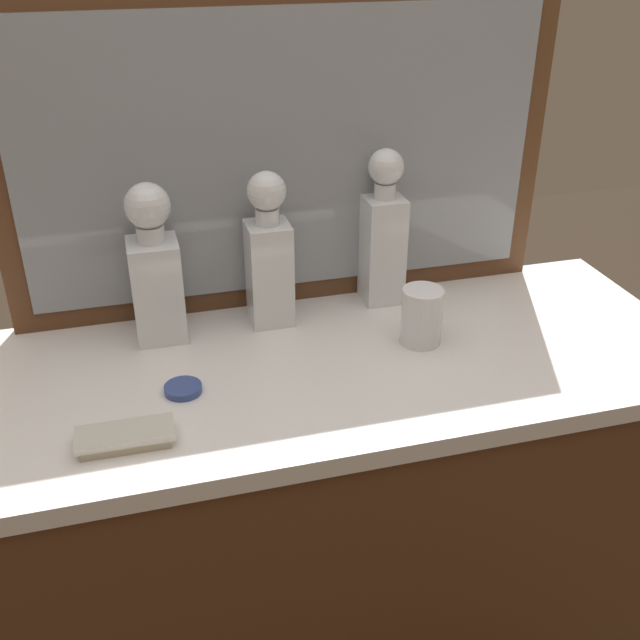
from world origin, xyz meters
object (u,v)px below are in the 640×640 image
at_px(crystal_decanter_rear, 383,242).
at_px(porcelain_dish, 183,389).
at_px(crystal_decanter_left, 156,278).
at_px(silver_brush_front, 126,437).
at_px(crystal_tumbler_far_right, 421,318).
at_px(crystal_decanter_right, 269,264).

distance_m(crystal_decanter_rear, porcelain_dish, 0.49).
bearing_deg(crystal_decanter_left, silver_brush_front, -104.26).
xyz_separation_m(crystal_decanter_rear, silver_brush_front, (-0.51, -0.34, -0.11)).
xyz_separation_m(crystal_decanter_rear, porcelain_dish, (-0.42, -0.23, -0.12)).
bearing_deg(crystal_decanter_rear, porcelain_dish, -151.35).
relative_size(crystal_tumbler_far_right, silver_brush_front, 0.73).
bearing_deg(silver_brush_front, crystal_decanter_rear, 33.70).
distance_m(crystal_tumbler_far_right, silver_brush_front, 0.55).
xyz_separation_m(crystal_decanter_right, silver_brush_front, (-0.28, -0.31, -0.10)).
height_order(crystal_decanter_rear, silver_brush_front, crystal_decanter_rear).
relative_size(crystal_decanter_left, porcelain_dish, 4.76).
xyz_separation_m(crystal_decanter_right, crystal_decanter_left, (-0.20, -0.01, -0.00)).
height_order(crystal_decanter_rear, crystal_decanter_left, crystal_decanter_rear).
distance_m(crystal_tumbler_far_right, porcelain_dish, 0.43).
bearing_deg(crystal_decanter_right, crystal_tumbler_far_right, -31.88).
relative_size(crystal_decanter_rear, crystal_decanter_left, 1.05).
height_order(crystal_tumbler_far_right, silver_brush_front, crystal_tumbler_far_right).
bearing_deg(crystal_decanter_right, silver_brush_front, -132.08).
bearing_deg(crystal_decanter_rear, crystal_tumbler_far_right, -86.03).
height_order(crystal_tumbler_far_right, porcelain_dish, crystal_tumbler_far_right).
bearing_deg(crystal_decanter_left, porcelain_dish, -85.00).
bearing_deg(crystal_tumbler_far_right, silver_brush_front, -162.81).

